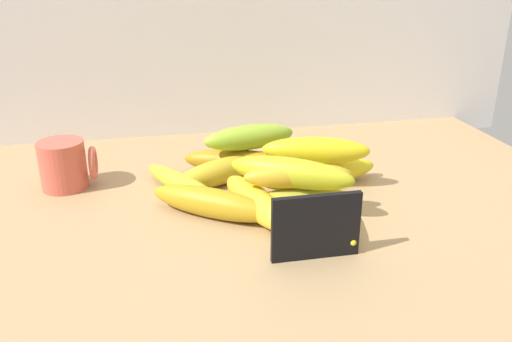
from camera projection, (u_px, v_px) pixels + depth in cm
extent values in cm
cube|color=tan|center=(250.00, 222.00, 76.85)|extent=(110.00, 76.00, 3.00)
cube|color=black|center=(316.00, 227.00, 63.53)|extent=(11.00, 0.80, 8.40)
cube|color=olive|center=(313.00, 252.00, 65.73)|extent=(9.90, 1.20, 0.60)
cylinder|color=#D45747|center=(63.00, 165.00, 83.25)|extent=(7.20, 7.20, 7.68)
torus|color=#D45747|center=(93.00, 163.00, 84.12)|extent=(1.00, 5.30, 5.30)
ellipsoid|color=#B28017|center=(244.00, 163.00, 88.70)|extent=(20.94, 12.14, 4.33)
ellipsoid|color=#BA921B|center=(213.00, 204.00, 74.25)|extent=(18.07, 14.63, 4.24)
ellipsoid|color=gold|center=(299.00, 201.00, 75.08)|extent=(15.24, 4.33, 4.12)
ellipsoid|color=gold|center=(299.00, 156.00, 92.88)|extent=(11.22, 16.68, 3.34)
ellipsoid|color=yellow|center=(255.00, 201.00, 74.80)|extent=(8.60, 18.17, 4.32)
ellipsoid|color=gold|center=(219.00, 172.00, 85.00)|extent=(16.29, 11.20, 4.21)
ellipsoid|color=yellow|center=(335.00, 207.00, 74.21)|extent=(5.79, 20.82, 3.33)
ellipsoid|color=yellow|center=(320.00, 174.00, 84.39)|extent=(20.57, 7.97, 4.21)
ellipsoid|color=#ADB62C|center=(184.00, 185.00, 81.35)|extent=(12.91, 19.25, 3.28)
ellipsoid|color=gold|center=(291.00, 172.00, 74.03)|extent=(17.49, 13.33, 4.24)
ellipsoid|color=yellow|center=(316.00, 150.00, 82.22)|extent=(17.25, 8.40, 4.19)
ellipsoid|color=#92B82F|center=(250.00, 137.00, 87.79)|extent=(16.07, 6.59, 4.15)
ellipsoid|color=gold|center=(298.00, 176.00, 73.86)|extent=(15.54, 5.17, 3.52)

